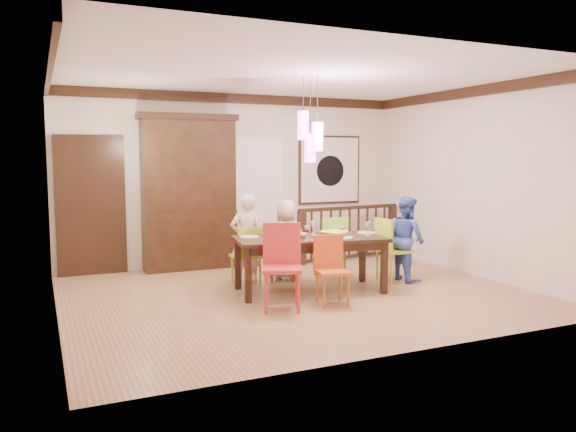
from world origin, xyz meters
name	(u,v)px	position (x,y,z in m)	size (l,w,h in m)	color
floor	(298,294)	(0.00, 0.00, 0.00)	(6.00, 6.00, 0.00)	#916646
ceiling	(298,74)	(0.00, 0.00, 2.90)	(6.00, 6.00, 0.00)	white
wall_back	(236,179)	(0.00, 2.50, 1.45)	(6.00, 6.00, 0.00)	beige
wall_left	(52,192)	(-3.00, 0.00, 1.45)	(5.00, 5.00, 0.00)	beige
wall_right	(474,182)	(3.00, 0.00, 1.45)	(5.00, 5.00, 0.00)	beige
crown_molding	(298,80)	(0.00, 0.00, 2.82)	(6.00, 5.00, 0.16)	black
panel_door	(91,208)	(-2.40, 2.45, 1.05)	(1.04, 0.07, 2.24)	black
white_doorway	(256,202)	(0.35, 2.46, 1.05)	(0.97, 0.05, 2.22)	silver
painting	(330,170)	(1.80, 2.46, 1.60)	(1.25, 0.06, 1.25)	black
pendant_cluster	(310,136)	(0.20, 0.05, 2.11)	(0.27, 0.21, 1.14)	#FF4CCB
dining_table	(310,243)	(0.20, 0.05, 0.66)	(2.14, 1.23, 0.75)	black
chair_far_left	(246,251)	(-0.44, 0.82, 0.49)	(0.40, 0.40, 0.85)	#95B22A
chair_far_mid	(282,247)	(0.14, 0.85, 0.50)	(0.50, 0.50, 0.87)	red
chair_far_right	(330,242)	(0.89, 0.75, 0.54)	(0.44, 0.44, 0.94)	#75C137
chair_near_left	(282,261)	(-0.51, -0.64, 0.59)	(0.61, 0.61, 1.03)	red
chair_near_mid	(332,266)	(0.15, -0.69, 0.49)	(0.45, 0.45, 0.85)	#C94F17
chair_end_right	(394,245)	(1.63, 0.12, 0.54)	(0.43, 0.43, 0.94)	#ABCB27
china_hutch	(189,192)	(-0.89, 2.30, 1.26)	(1.60, 0.46, 2.52)	black
balustrade	(349,232)	(1.94, 1.95, 0.50)	(2.16, 0.34, 0.96)	black
person_far_left	(246,239)	(-0.41, 0.90, 0.65)	(0.47, 0.31, 1.30)	#FAC2BE
person_far_mid	(286,240)	(0.23, 0.89, 0.60)	(0.59, 0.38, 1.20)	#BEB090
person_end_right	(407,238)	(1.83, 0.09, 0.63)	(0.61, 0.48, 1.26)	#415AB7
serving_bowl	(334,234)	(0.49, -0.09, 0.79)	(0.34, 0.34, 0.08)	#D2D33C
small_bowl	(301,235)	(0.09, 0.09, 0.78)	(0.17, 0.17, 0.05)	white
cup_left	(284,237)	(-0.24, -0.08, 0.80)	(0.12, 0.12, 0.09)	silver
cup_right	(342,230)	(0.81, 0.24, 0.80)	(0.10, 0.10, 0.09)	silver
plate_far_left	(249,237)	(-0.56, 0.36, 0.76)	(0.26, 0.26, 0.01)	white
plate_far_mid	(299,234)	(0.18, 0.35, 0.76)	(0.26, 0.26, 0.01)	white
plate_far_right	(340,231)	(0.87, 0.41, 0.76)	(0.26, 0.26, 0.01)	white
plate_near_left	(276,243)	(-0.43, -0.26, 0.76)	(0.26, 0.26, 0.01)	white
plate_near_mid	(343,238)	(0.57, -0.23, 0.76)	(0.26, 0.26, 0.01)	white
plate_end_right	(366,233)	(1.11, 0.08, 0.76)	(0.26, 0.26, 0.01)	white
wine_glass_a	(275,230)	(-0.22, 0.25, 0.84)	(0.08, 0.08, 0.19)	#590C19
wine_glass_b	(313,228)	(0.35, 0.24, 0.84)	(0.08, 0.08, 0.19)	silver
wine_glass_c	(307,233)	(0.03, -0.22, 0.84)	(0.08, 0.08, 0.19)	#590C19
wine_glass_d	(368,229)	(1.00, -0.14, 0.84)	(0.08, 0.08, 0.19)	silver
napkin	(317,241)	(0.13, -0.32, 0.76)	(0.18, 0.14, 0.01)	#D83359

